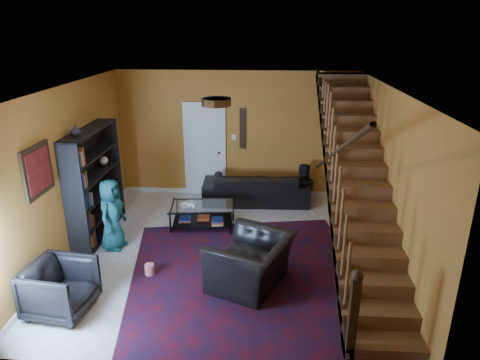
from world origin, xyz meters
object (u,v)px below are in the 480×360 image
(bookshelf, at_px, (95,185))
(armchair_left, at_px, (60,288))
(armchair_right, at_px, (251,262))
(coffee_table, at_px, (203,214))
(sofa, at_px, (256,187))

(bookshelf, distance_m, armchair_left, 2.43)
(armchair_right, xyz_separation_m, coffee_table, (-1.01, 1.90, -0.12))
(coffee_table, bearing_deg, sofa, 52.98)
(armchair_left, bearing_deg, armchair_right, -64.74)
(armchair_left, distance_m, coffee_table, 3.12)
(bookshelf, bearing_deg, sofa, 30.57)
(armchair_left, bearing_deg, coffee_table, -21.97)
(armchair_left, height_order, armchair_right, armchair_right)
(bookshelf, distance_m, coffee_table, 2.05)
(sofa, relative_size, armchair_left, 2.85)
(bookshelf, relative_size, armchair_right, 1.69)
(sofa, relative_size, armchair_right, 1.95)
(bookshelf, height_order, sofa, bookshelf)
(sofa, bearing_deg, bookshelf, 28.64)
(coffee_table, bearing_deg, bookshelf, -168.49)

